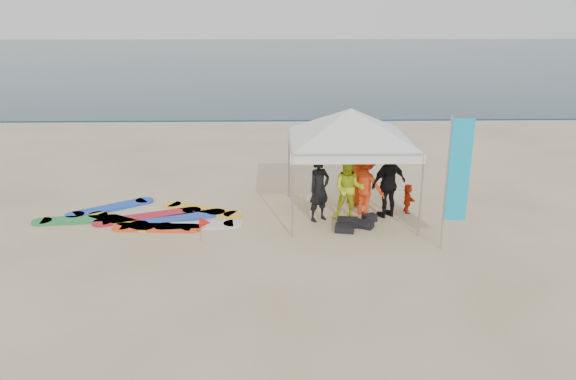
% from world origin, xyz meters
% --- Properties ---
extents(ground, '(120.00, 120.00, 0.00)m').
position_xyz_m(ground, '(0.00, 0.00, 0.00)').
color(ground, beige).
rests_on(ground, ground).
extents(ocean, '(160.00, 84.00, 0.08)m').
position_xyz_m(ocean, '(0.00, 60.00, 0.04)').
color(ocean, '#0C2633').
rests_on(ocean, ground).
extents(shoreline_foam, '(160.00, 1.20, 0.01)m').
position_xyz_m(shoreline_foam, '(0.00, 18.20, 0.00)').
color(shoreline_foam, silver).
rests_on(shoreline_foam, ground).
extents(person_black_a, '(0.79, 0.73, 1.81)m').
position_xyz_m(person_black_a, '(1.46, 3.59, 0.91)').
color(person_black_a, black).
rests_on(person_black_a, ground).
extents(person_yellow, '(0.97, 0.81, 1.78)m').
position_xyz_m(person_yellow, '(2.27, 3.62, 0.89)').
color(person_yellow, '#C9E01F').
rests_on(person_yellow, ground).
extents(person_orange_a, '(1.34, 1.24, 1.81)m').
position_xyz_m(person_orange_a, '(2.80, 4.01, 0.91)').
color(person_orange_a, '#FB3F16').
rests_on(person_orange_a, ground).
extents(person_black_b, '(1.22, 0.94, 1.93)m').
position_xyz_m(person_black_b, '(3.41, 3.83, 0.97)').
color(person_black_b, black).
rests_on(person_black_b, ground).
extents(person_orange_b, '(0.91, 0.65, 1.73)m').
position_xyz_m(person_orange_b, '(2.69, 4.84, 0.87)').
color(person_orange_b, '#C84711').
rests_on(person_orange_b, ground).
extents(person_seated, '(0.26, 0.79, 0.85)m').
position_xyz_m(person_seated, '(4.05, 4.14, 0.43)').
color(person_seated, red).
rests_on(person_seated, ground).
extents(canopy_tent, '(4.62, 4.62, 3.48)m').
position_xyz_m(canopy_tent, '(2.31, 4.00, 3.04)').
color(canopy_tent, '#A5A5A8').
rests_on(canopy_tent, ground).
extents(feather_flag, '(0.56, 0.04, 3.32)m').
position_xyz_m(feather_flag, '(4.53, 1.53, 1.95)').
color(feather_flag, '#A5A5A8').
rests_on(feather_flag, ground).
extents(marker_pennant, '(0.28, 0.28, 0.64)m').
position_xyz_m(marker_pennant, '(-1.51, 2.17, 0.49)').
color(marker_pennant, '#A5A5A8').
rests_on(marker_pennant, ground).
extents(gear_pile, '(1.28, 1.15, 0.22)m').
position_xyz_m(gear_pile, '(2.36, 3.03, 0.10)').
color(gear_pile, black).
rests_on(gear_pile, ground).
extents(surfboard_spread, '(5.36, 2.79, 0.07)m').
position_xyz_m(surfboard_spread, '(-3.26, 3.76, 0.04)').
color(surfboard_spread, '#214BB4').
rests_on(surfboard_spread, ground).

